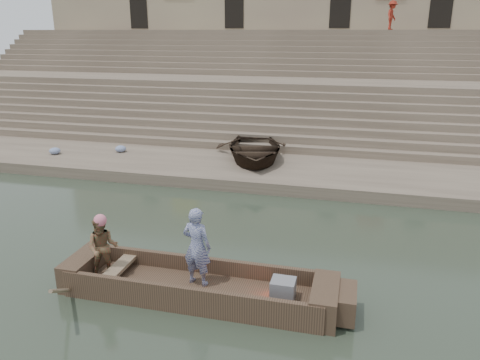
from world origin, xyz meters
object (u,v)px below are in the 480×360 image
at_px(standing_man, 197,246).
at_px(television, 282,289).
at_px(rowing_man, 103,248).
at_px(main_rowboat, 197,291).
at_px(beached_rowboat, 254,149).
at_px(pedestrian, 392,15).

height_order(standing_man, television, standing_man).
height_order(standing_man, rowing_man, standing_man).
xyz_separation_m(main_rowboat, standing_man, (-0.03, 0.14, 0.93)).
bearing_deg(television, standing_man, 175.46).
height_order(main_rowboat, television, television).
xyz_separation_m(rowing_man, beached_rowboat, (1.11, 9.20, -0.05)).
bearing_deg(standing_man, beached_rowboat, -75.53).
height_order(main_rowboat, beached_rowboat, beached_rowboat).
relative_size(beached_rowboat, pedestrian, 2.66).
distance_m(rowing_man, pedestrian, 23.51).
bearing_deg(television, main_rowboat, 180.00).
distance_m(main_rowboat, standing_man, 0.95).
relative_size(television, beached_rowboat, 0.11).
height_order(television, beached_rowboat, beached_rowboat).
bearing_deg(main_rowboat, television, -0.00).
height_order(beached_rowboat, pedestrian, pedestrian).
relative_size(standing_man, rowing_man, 1.24).
bearing_deg(television, rowing_man, -178.62).
bearing_deg(rowing_man, television, -19.18).
distance_m(main_rowboat, pedestrian, 23.15).
bearing_deg(standing_man, pedestrian, -92.28).
height_order(television, pedestrian, pedestrian).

